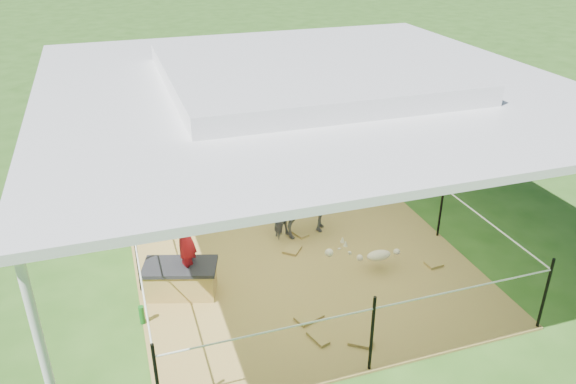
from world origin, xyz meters
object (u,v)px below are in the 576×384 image
object	(u,v)px
picnic_table_near	(258,75)
woman	(184,232)
pony	(309,210)
foal	(379,254)
distant_person	(308,77)
green_bottle	(142,315)
trash_barrel	(346,95)
picnic_table_far	(380,62)
straw_bale	(181,281)

from	to	relation	value
picnic_table_near	woman	bearing A→B (deg)	-96.28
pony	foal	bearing A→B (deg)	-162.72
pony	distant_person	size ratio (longest dim) A/B	0.89
green_bottle	trash_barrel	distance (m)	8.89
pony	distant_person	world-z (taller)	distant_person
green_bottle	picnic_table_far	xyz separation A→B (m)	(8.07, 9.74, 0.25)
straw_bale	green_bottle	bearing A→B (deg)	-140.71
trash_barrel	distant_person	bearing A→B (deg)	114.30
woman	picnic_table_far	xyz separation A→B (m)	(7.42, 9.29, -0.55)
pony	distant_person	xyz separation A→B (m)	(2.47, 6.78, 0.12)
trash_barrel	picnic_table_far	world-z (taller)	trash_barrel
straw_bale	picnic_table_far	distance (m)	11.95
picnic_table_far	distant_person	bearing A→B (deg)	-135.52
woman	foal	world-z (taller)	woman
woman	pony	distance (m)	2.22
woman	pony	size ratio (longest dim) A/B	0.99
straw_bale	picnic_table_near	bearing A→B (deg)	68.45
foal	straw_bale	bearing A→B (deg)	174.02
foal	trash_barrel	size ratio (longest dim) A/B	1.15
trash_barrel	picnic_table_far	distance (m)	3.75
distant_person	straw_bale	bearing A→B (deg)	70.56
green_bottle	picnic_table_near	size ratio (longest dim) A/B	0.12
straw_bale	distant_person	xyz separation A→B (m)	(4.55, 7.64, 0.37)
woman	straw_bale	bearing A→B (deg)	-72.66
foal	picnic_table_far	bearing A→B (deg)	63.92
straw_bale	green_bottle	distance (m)	0.71
pony	picnic_table_far	bearing A→B (deg)	-43.00
straw_bale	distant_person	bearing A→B (deg)	59.21
woman	green_bottle	size ratio (longest dim) A/B	4.32
pony	straw_bale	bearing A→B (deg)	102.25
straw_bale	trash_barrel	bearing A→B (deg)	51.42
woman	picnic_table_far	world-z (taller)	woman
trash_barrel	straw_bale	bearing A→B (deg)	-128.58
trash_barrel	picnic_table_near	distance (m)	2.97
woman	pony	bearing A→B (deg)	130.79
woman	picnic_table_far	size ratio (longest dim) A/B	0.55
straw_bale	trash_barrel	xyz separation A→B (m)	(5.11, 6.41, 0.18)
picnic_table_near	green_bottle	bearing A→B (deg)	-98.79
trash_barrel	picnic_table_far	xyz separation A→B (m)	(2.41, 2.88, -0.00)
trash_barrel	pony	bearing A→B (deg)	-118.62
green_bottle	picnic_table_far	distance (m)	12.65
trash_barrel	distant_person	xyz separation A→B (m)	(-0.56, 1.24, 0.19)
picnic_table_far	woman	bearing A→B (deg)	-113.20
picnic_table_far	trash_barrel	bearing A→B (deg)	-114.44
straw_bale	picnic_table_far	size ratio (longest dim) A/B	0.46
trash_barrel	picnic_table_far	size ratio (longest dim) A/B	0.42
green_bottle	distant_person	size ratio (longest dim) A/B	0.21
pony	trash_barrel	distance (m)	6.32
trash_barrel	woman	bearing A→B (deg)	-128.03
straw_bale	trash_barrel	world-z (taller)	trash_barrel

